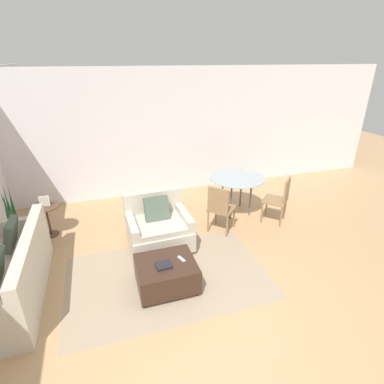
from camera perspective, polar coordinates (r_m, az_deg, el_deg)
The scene contains 14 objects.
ground_plane at distance 3.94m, azimuth 2.24°, elevation -23.25°, with size 20.00×20.00×0.00m, color tan.
wall_back at distance 6.68m, azimuth -9.25°, elevation 10.74°, with size 12.00×0.06×2.75m.
area_rug at distance 4.52m, azimuth -4.67°, elevation -15.72°, with size 2.82×1.80×0.01m.
couch at distance 4.66m, azimuth -31.69°, elevation -13.86°, with size 0.90×1.96×0.91m.
armchair at distance 5.00m, azimuth -6.43°, elevation -6.75°, with size 1.01×0.89×0.86m.
ottoman at distance 4.24m, azimuth -4.92°, elevation -15.17°, with size 0.79×0.68×0.39m.
book_stack at distance 4.07m, azimuth -5.40°, elevation -13.73°, with size 0.21×0.18×0.03m.
tv_remote_primary at distance 4.18m, azimuth -2.02°, elevation -12.59°, with size 0.09×0.15×0.01m.
potted_plant at distance 5.98m, azimuth -30.78°, elevation -5.74°, with size 0.33×0.33×1.07m.
side_table at distance 5.79m, azimuth -25.86°, elevation -3.88°, with size 0.47×0.47×0.58m.
picture_frame at distance 5.68m, azimuth -26.33°, elevation -1.59°, with size 0.16×0.07×0.18m.
dining_table at distance 5.95m, azimuth 8.57°, elevation 1.97°, with size 1.08×1.08×0.76m.
dining_chair_near_left at distance 5.28m, azimuth 5.35°, elevation -2.71°, with size 0.59×0.59×0.90m.
dining_chair_near_right at distance 5.82m, azimuth 16.44°, elevation -0.97°, with size 0.59×0.59×0.90m.
Camera 1 is at (-0.94, -2.49, 2.90)m, focal length 28.00 mm.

